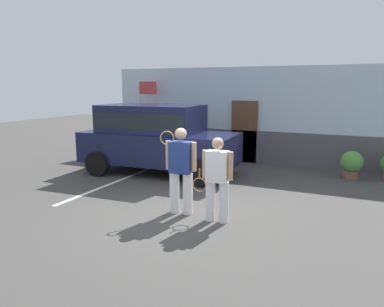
% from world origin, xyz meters
% --- Properties ---
extents(ground_plane, '(40.00, 40.00, 0.00)m').
position_xyz_m(ground_plane, '(0.00, 0.00, 0.00)').
color(ground_plane, '#423F3D').
extents(parking_stripe_0, '(0.12, 4.40, 0.01)m').
position_xyz_m(parking_stripe_0, '(-2.73, 1.50, 0.00)').
color(parking_stripe_0, silver).
rests_on(parking_stripe_0, ground_plane).
extents(house_frontage, '(10.67, 0.40, 3.23)m').
position_xyz_m(house_frontage, '(-0.00, 5.80, 1.52)').
color(house_frontage, silver).
rests_on(house_frontage, ground_plane).
extents(parked_suv, '(4.70, 2.37, 2.05)m').
position_xyz_m(parked_suv, '(-2.23, 2.94, 1.15)').
color(parked_suv, '#141938').
rests_on(parked_suv, ground_plane).
extents(tennis_player_man, '(0.79, 0.32, 1.78)m').
position_xyz_m(tennis_player_man, '(0.00, 0.10, 0.93)').
color(tennis_player_man, white).
rests_on(tennis_player_man, ground_plane).
extents(tennis_player_woman, '(0.88, 0.27, 1.65)m').
position_xyz_m(tennis_player_woman, '(0.84, -0.04, 0.85)').
color(tennis_player_woman, white).
rests_on(tennis_player_woman, ground_plane).
extents(potted_plant_by_porch, '(0.61, 0.61, 0.80)m').
position_xyz_m(potted_plant_by_porch, '(3.13, 4.64, 0.44)').
color(potted_plant_by_porch, brown).
rests_on(potted_plant_by_porch, ground_plane).
extents(flag_pole, '(0.80, 0.08, 2.80)m').
position_xyz_m(flag_pole, '(-4.03, 5.13, 1.95)').
color(flag_pole, silver).
rests_on(flag_pole, ground_plane).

